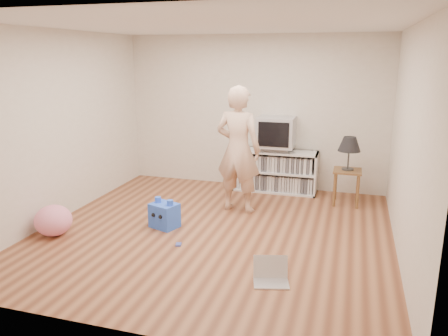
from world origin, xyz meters
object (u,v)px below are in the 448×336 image
at_px(media_unit, 275,171).
at_px(crt_tv, 276,132).
at_px(person, 238,150).
at_px(plush_blue, 164,215).
at_px(plush_pink, 53,220).
at_px(side_table, 347,178).
at_px(table_lamp, 349,145).
at_px(dvd_deck, 276,149).
at_px(laptop, 271,275).

height_order(media_unit, crt_tv, crt_tv).
bearing_deg(crt_tv, person, -107.59).
bearing_deg(crt_tv, plush_blue, -118.95).
height_order(person, plush_pink, person).
bearing_deg(plush_pink, side_table, 33.23).
height_order(side_table, plush_pink, side_table).
bearing_deg(plush_pink, plush_blue, 27.69).
height_order(crt_tv, person, person).
distance_m(side_table, table_lamp, 0.53).
xyz_separation_m(media_unit, dvd_deck, (-0.00, -0.02, 0.39)).
xyz_separation_m(dvd_deck, laptop, (0.52, -3.08, -0.67)).
distance_m(media_unit, plush_pink, 3.62).
relative_size(crt_tv, plush_blue, 1.43).
height_order(crt_tv, side_table, crt_tv).
bearing_deg(dvd_deck, table_lamp, -17.37).
distance_m(dvd_deck, crt_tv, 0.29).
height_order(person, plush_blue, person).
relative_size(dvd_deck, laptop, 1.08).
xyz_separation_m(table_lamp, plush_blue, (-2.31, -1.68, -0.77)).
relative_size(table_lamp, plush_pink, 1.10).
bearing_deg(table_lamp, side_table, 0.00).
xyz_separation_m(crt_tv, table_lamp, (1.18, -0.37, -0.08)).
distance_m(media_unit, plush_blue, 2.36).
bearing_deg(plush_blue, side_table, 55.16).
bearing_deg(person, crt_tv, -100.00).
distance_m(crt_tv, plush_blue, 2.49).
bearing_deg(laptop, dvd_deck, 84.51).
bearing_deg(side_table, table_lamp, 180.00).
xyz_separation_m(dvd_deck, crt_tv, (0.00, -0.00, 0.29)).
bearing_deg(laptop, table_lamp, 61.15).
height_order(side_table, table_lamp, table_lamp).
bearing_deg(plush_blue, dvd_deck, 80.29).
height_order(person, laptop, person).
xyz_separation_m(dvd_deck, side_table, (1.18, -0.37, -0.32)).
distance_m(dvd_deck, plush_blue, 2.41).
xyz_separation_m(plush_blue, plush_pink, (-1.25, -0.66, 0.03)).
bearing_deg(person, side_table, -146.30).
xyz_separation_m(laptop, plush_pink, (-2.90, 0.37, 0.13)).
relative_size(media_unit, crt_tv, 2.33).
bearing_deg(laptop, plush_blue, 133.05).
distance_m(laptop, plush_pink, 2.93).
xyz_separation_m(media_unit, laptop, (0.52, -3.09, -0.28)).
distance_m(side_table, plush_pink, 4.27).
bearing_deg(side_table, plush_blue, -144.03).
height_order(dvd_deck, plush_blue, dvd_deck).
xyz_separation_m(table_lamp, plush_pink, (-3.57, -2.34, -0.74)).
bearing_deg(plush_blue, table_lamp, 55.16).
bearing_deg(dvd_deck, plush_pink, -131.38).
bearing_deg(person, table_lamp, -146.30).
xyz_separation_m(side_table, laptop, (-0.67, -2.71, -0.35)).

